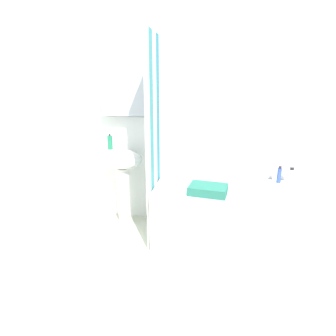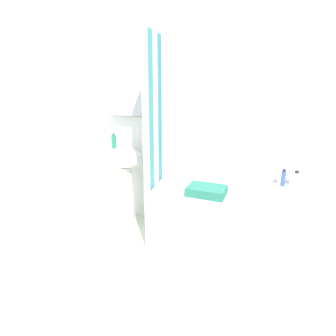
{
  "view_description": "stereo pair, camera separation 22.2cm",
  "coord_description": "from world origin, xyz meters",
  "px_view_note": "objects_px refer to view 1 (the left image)",
  "views": [
    {
      "loc": [
        0.13,
        -1.76,
        1.56
      ],
      "look_at": [
        -0.33,
        0.82,
        0.76
      ],
      "focal_mm": 30.04,
      "sensor_mm": 36.0,
      "label": 1
    },
    {
      "loc": [
        0.35,
        -1.71,
        1.56
      ],
      "look_at": [
        -0.33,
        0.82,
        0.76
      ],
      "focal_mm": 30.04,
      "sensor_mm": 36.0,
      "label": 2
    }
  ],
  "objects_px": {
    "conditioner_bottle": "(291,176)",
    "soap_dispenser": "(110,142)",
    "bathtub": "(227,215)",
    "towel_folded": "(208,189)",
    "shampoo_bottle": "(279,175)",
    "sink": "(123,171)"
  },
  "relations": [
    {
      "from": "soap_dispenser",
      "to": "bathtub",
      "type": "xyz_separation_m",
      "value": [
        1.27,
        -0.18,
        -0.66
      ]
    },
    {
      "from": "bathtub",
      "to": "conditioner_bottle",
      "type": "relative_size",
      "value": 8.48
    },
    {
      "from": "soap_dispenser",
      "to": "bathtub",
      "type": "height_order",
      "value": "soap_dispenser"
    },
    {
      "from": "sink",
      "to": "soap_dispenser",
      "type": "xyz_separation_m",
      "value": [
        -0.14,
        0.02,
        0.31
      ]
    },
    {
      "from": "sink",
      "to": "shampoo_bottle",
      "type": "distance_m",
      "value": 1.65
    },
    {
      "from": "sink",
      "to": "bathtub",
      "type": "distance_m",
      "value": 1.2
    },
    {
      "from": "conditioner_bottle",
      "to": "towel_folded",
      "type": "distance_m",
      "value": 0.92
    },
    {
      "from": "towel_folded",
      "to": "soap_dispenser",
      "type": "bearing_deg",
      "value": 161.67
    },
    {
      "from": "shampoo_bottle",
      "to": "conditioner_bottle",
      "type": "bearing_deg",
      "value": -0.13
    },
    {
      "from": "bathtub",
      "to": "conditioner_bottle",
      "type": "bearing_deg",
      "value": 21.4
    },
    {
      "from": "conditioner_bottle",
      "to": "shampoo_bottle",
      "type": "height_order",
      "value": "shampoo_bottle"
    },
    {
      "from": "soap_dispenser",
      "to": "towel_folded",
      "type": "xyz_separation_m",
      "value": [
        1.08,
        -0.36,
        -0.33
      ]
    },
    {
      "from": "soap_dispenser",
      "to": "sink",
      "type": "bearing_deg",
      "value": -10.24
    },
    {
      "from": "sink",
      "to": "shampoo_bottle",
      "type": "height_order",
      "value": "sink"
    },
    {
      "from": "sink",
      "to": "towel_folded",
      "type": "xyz_separation_m",
      "value": [
        0.94,
        -0.33,
        -0.02
      ]
    },
    {
      "from": "bathtub",
      "to": "towel_folded",
      "type": "distance_m",
      "value": 0.42
    },
    {
      "from": "sink",
      "to": "bathtub",
      "type": "bearing_deg",
      "value": -7.68
    },
    {
      "from": "bathtub",
      "to": "shampoo_bottle",
      "type": "bearing_deg",
      "value": 25.72
    },
    {
      "from": "soap_dispenser",
      "to": "conditioner_bottle",
      "type": "bearing_deg",
      "value": 1.99
    },
    {
      "from": "bathtub",
      "to": "towel_folded",
      "type": "height_order",
      "value": "towel_folded"
    },
    {
      "from": "conditioner_bottle",
      "to": "soap_dispenser",
      "type": "bearing_deg",
      "value": -178.01
    },
    {
      "from": "bathtub",
      "to": "shampoo_bottle",
      "type": "relative_size",
      "value": 8.12
    }
  ]
}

